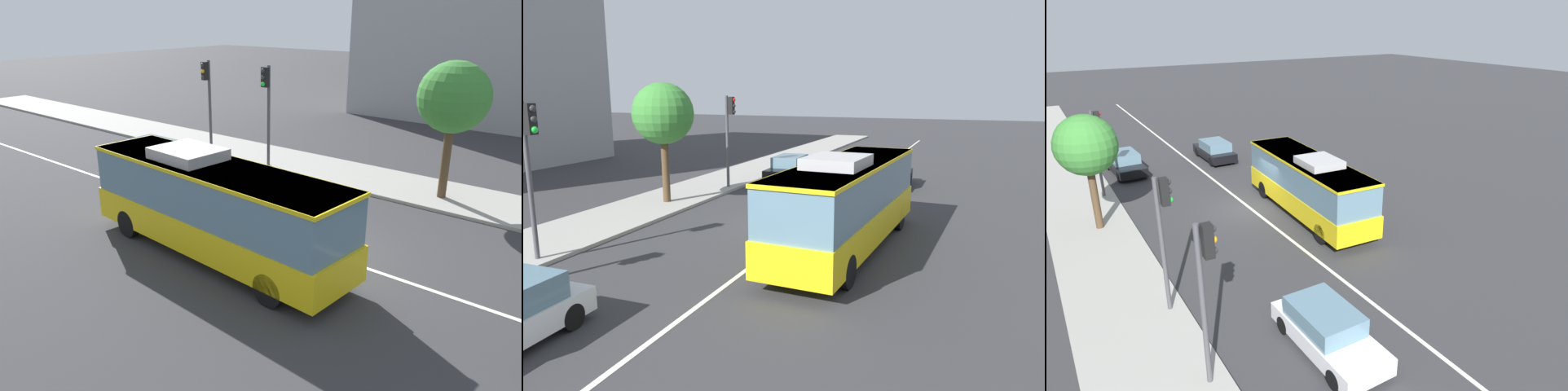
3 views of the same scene
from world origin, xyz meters
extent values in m
plane|color=#333335|center=(0.00, 0.00, 0.00)|extent=(160.00, 160.00, 0.00)
cube|color=#9E9B93|center=(0.00, 8.05, 0.07)|extent=(80.00, 3.90, 0.14)
cube|color=silver|center=(0.00, 0.00, 0.01)|extent=(76.00, 0.16, 0.01)
cube|color=yellow|center=(-2.41, -2.36, 0.98)|extent=(10.12, 3.04, 1.10)
cube|color=slate|center=(-2.41, -2.36, 2.31)|extent=(9.92, 2.96, 1.58)
cube|color=yellow|center=(-2.41, -2.36, 3.04)|extent=(10.02, 3.01, 0.12)
cube|color=#B2B2B2|center=(-3.61, -2.29, 3.28)|extent=(2.30, 1.92, 0.36)
cylinder|color=black|center=(1.04, -1.45, 0.50)|extent=(1.01, 0.35, 1.00)
cylinder|color=black|center=(0.92, -3.64, 0.50)|extent=(1.01, 0.35, 1.00)
cylinder|color=black|center=(-5.75, -1.08, 0.50)|extent=(1.01, 0.35, 1.00)
cylinder|color=black|center=(-5.87, -3.27, 0.50)|extent=(1.01, 0.35, 1.00)
cube|color=black|center=(9.99, 4.59, 0.52)|extent=(4.58, 2.01, 0.60)
cube|color=slate|center=(10.24, 4.60, 1.14)|extent=(2.59, 1.77, 0.64)
cylinder|color=black|center=(8.53, 3.72, 0.32)|extent=(0.65, 0.25, 0.64)
cylinder|color=black|center=(8.45, 5.32, 0.32)|extent=(0.65, 0.25, 0.64)
cylinder|color=black|center=(11.52, 3.86, 0.32)|extent=(0.65, 0.25, 0.64)
cylinder|color=black|center=(11.45, 5.46, 0.32)|extent=(0.65, 0.25, 0.64)
cylinder|color=black|center=(-10.68, 2.08, 0.32)|extent=(0.64, 0.22, 0.64)
cube|color=black|center=(10.01, -1.79, 0.52)|extent=(4.50, 1.81, 0.60)
cube|color=slate|center=(9.76, -1.79, 1.14)|extent=(2.52, 1.66, 0.64)
cylinder|color=black|center=(11.51, -0.99, 0.32)|extent=(0.64, 0.22, 0.64)
cylinder|color=black|center=(11.51, -2.59, 0.32)|extent=(0.64, 0.22, 0.64)
cylinder|color=black|center=(8.51, -0.99, 0.32)|extent=(0.64, 0.22, 0.64)
cylinder|color=black|center=(8.51, -2.59, 0.32)|extent=(0.64, 0.22, 0.64)
cylinder|color=#47474C|center=(-7.44, 6.65, 2.60)|extent=(0.16, 0.16, 5.20)
cube|color=black|center=(-7.45, 6.37, 4.65)|extent=(0.33, 0.29, 0.96)
sphere|color=#2D2D2D|center=(-7.45, 6.22, 4.97)|extent=(0.22, 0.22, 0.22)
sphere|color=#2D2D2D|center=(-7.45, 6.22, 4.65)|extent=(0.22, 0.22, 0.22)
sphere|color=#1ED838|center=(-7.45, 6.22, 4.33)|extent=(0.22, 0.22, 0.22)
cylinder|color=#47474C|center=(5.95, 6.69, 2.60)|extent=(0.16, 0.16, 5.20)
cube|color=black|center=(5.96, 6.41, 4.65)|extent=(0.33, 0.29, 0.96)
sphere|color=red|center=(5.96, 6.26, 4.97)|extent=(0.22, 0.22, 0.22)
sphere|color=#2D2D2D|center=(5.96, 6.26, 4.65)|extent=(0.22, 0.22, 0.22)
sphere|color=#2D2D2D|center=(5.96, 6.26, 4.33)|extent=(0.22, 0.22, 0.22)
cylinder|color=#4C3823|center=(1.34, 7.65, 1.66)|extent=(0.36, 0.36, 3.32)
sphere|color=#387F33|center=(1.34, 7.65, 4.41)|extent=(2.92, 2.92, 2.92)
cube|color=slate|center=(15.13, 29.03, 2.11)|extent=(0.15, 12.17, 1.50)
cube|color=slate|center=(15.13, 29.03, 5.51)|extent=(0.15, 12.17, 1.50)
cube|color=slate|center=(15.13, 29.03, 8.91)|extent=(0.15, 12.17, 1.50)
cube|color=slate|center=(15.13, 29.03, 12.31)|extent=(0.15, 12.17, 1.50)
camera|label=1|loc=(8.58, -13.20, 7.68)|focal=35.14mm
camera|label=2|loc=(-19.10, -6.61, 5.55)|focal=34.90mm
camera|label=3|loc=(-22.36, 9.91, 10.18)|focal=32.19mm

